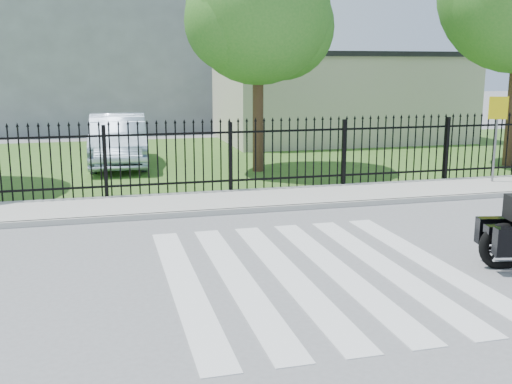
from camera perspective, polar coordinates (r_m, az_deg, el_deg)
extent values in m
plane|color=slate|center=(9.37, 5.50, -7.66)|extent=(120.00, 120.00, 0.00)
cube|color=#ADAAA3|center=(13.97, -1.55, -0.81)|extent=(40.00, 2.00, 0.12)
cube|color=#ADAAA3|center=(13.02, -0.55, -1.74)|extent=(40.00, 0.12, 0.12)
cube|color=#305F20|center=(20.74, -5.96, 3.16)|extent=(40.00, 12.00, 0.02)
cube|color=black|center=(14.87, -2.43, 1.10)|extent=(26.00, 0.04, 0.05)
cube|color=black|center=(14.69, -2.47, 5.70)|extent=(26.00, 0.04, 0.05)
cylinder|color=#382316|center=(17.91, 0.19, 8.52)|extent=(0.32, 0.32, 4.16)
sphere|color=#2C6D1F|center=(17.94, 0.20, 16.84)|extent=(4.20, 4.20, 4.20)
cube|color=#BAB39B|center=(26.32, 7.97, 8.76)|extent=(10.00, 6.00, 3.50)
cube|color=black|center=(26.29, 8.08, 12.78)|extent=(10.20, 6.20, 0.20)
cube|color=#979A9F|center=(34.40, -15.10, 16.26)|extent=(15.00, 10.00, 12.00)
torus|color=black|center=(10.21, 22.43, -4.82)|extent=(0.79, 0.30, 0.77)
imported|color=silver|center=(19.64, -12.99, 4.86)|extent=(1.88, 4.99, 1.63)
cylinder|color=slate|center=(17.02, 21.83, 4.50)|extent=(0.06, 0.06, 2.14)
cube|color=yellow|center=(16.92, 22.10, 7.43)|extent=(0.47, 0.19, 0.58)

